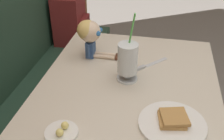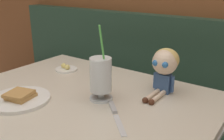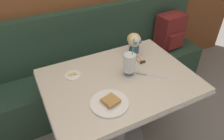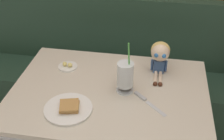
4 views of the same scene
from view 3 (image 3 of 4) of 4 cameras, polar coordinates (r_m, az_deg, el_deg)
booth_bench at (r=2.27m, az=-5.77°, el=-1.42°), size 2.60×0.48×1.00m
diner_table at (r=1.70m, az=1.86°, el=-7.51°), size 1.11×0.81×0.74m
toast_plate at (r=1.37m, az=-0.65°, el=-8.80°), size 0.25×0.25×0.04m
milkshake_glass at (r=1.55m, az=4.68°, el=1.70°), size 0.10×0.10×0.32m
butter_saucer at (r=1.61m, az=-10.56°, el=-1.30°), size 0.12×0.12×0.04m
butter_knife at (r=1.62m, az=9.14°, el=-1.21°), size 0.18×0.18×0.01m
seated_doll at (r=1.77m, az=6.06°, el=7.63°), size 0.11×0.22×0.20m
backpack at (r=2.53m, az=15.51°, el=10.55°), size 0.31×0.26×0.41m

